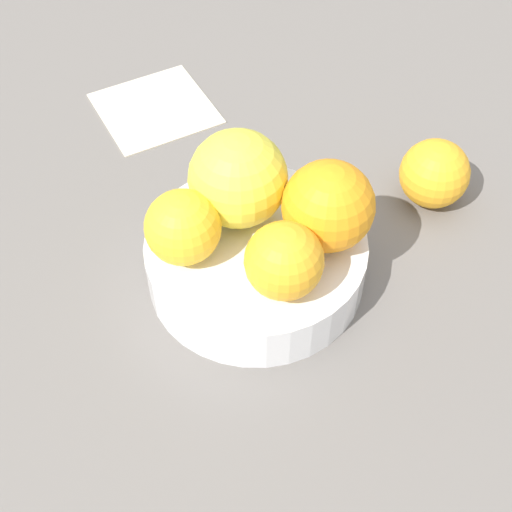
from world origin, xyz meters
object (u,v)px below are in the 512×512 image
at_px(orange_in_bowl_3, 284,261).
at_px(folded_napkin, 155,108).
at_px(fruit_bowl, 256,260).
at_px(orange_loose_0, 434,174).
at_px(orange_in_bowl_0, 183,227).
at_px(orange_in_bowl_2, 238,179).
at_px(orange_in_bowl_1, 328,207).

height_order(orange_in_bowl_3, folded_napkin, orange_in_bowl_3).
distance_m(fruit_bowl, orange_in_bowl_3, 0.08).
xyz_separation_m(orange_in_bowl_3, orange_loose_0, (-0.16, -0.13, -0.04)).
distance_m(orange_in_bowl_0, orange_in_bowl_2, 0.06).
xyz_separation_m(orange_in_bowl_2, folded_napkin, (0.08, -0.21, -0.09)).
bearing_deg(orange_in_bowl_1, folded_napkin, -58.57).
bearing_deg(orange_in_bowl_1, orange_in_bowl_0, 2.88).
relative_size(fruit_bowl, orange_in_bowl_3, 3.03).
distance_m(fruit_bowl, orange_in_bowl_1, 0.09).
bearing_deg(folded_napkin, orange_in_bowl_0, 97.07).
distance_m(orange_in_bowl_3, orange_loose_0, 0.21).
relative_size(orange_in_bowl_0, folded_napkin, 0.53).
xyz_separation_m(orange_in_bowl_0, orange_in_bowl_1, (-0.12, -0.01, 0.01)).
distance_m(fruit_bowl, orange_in_bowl_2, 0.08).
bearing_deg(orange_in_bowl_2, orange_in_bowl_3, 109.73).
height_order(fruit_bowl, orange_loose_0, orange_loose_0).
height_order(orange_in_bowl_2, folded_napkin, orange_in_bowl_2).
height_order(orange_in_bowl_1, folded_napkin, orange_in_bowl_1).
bearing_deg(orange_in_bowl_0, folded_napkin, -82.93).
bearing_deg(folded_napkin, orange_in_bowl_3, 110.31).
xyz_separation_m(fruit_bowl, orange_in_bowl_3, (-0.02, 0.05, 0.06)).
bearing_deg(orange_loose_0, orange_in_bowl_1, 34.96).
bearing_deg(orange_in_bowl_2, orange_loose_0, -165.84).
bearing_deg(folded_napkin, fruit_bowl, 110.38).
relative_size(fruit_bowl, orange_in_bowl_0, 3.04).
bearing_deg(orange_in_bowl_3, folded_napkin, -69.69).
relative_size(orange_in_bowl_3, orange_loose_0, 0.94).
xyz_separation_m(orange_in_bowl_1, folded_napkin, (0.15, -0.24, -0.08)).
relative_size(orange_loose_0, folded_napkin, 0.57).
distance_m(orange_loose_0, folded_napkin, 0.31).
distance_m(orange_in_bowl_1, orange_loose_0, 0.15).
bearing_deg(orange_in_bowl_3, orange_in_bowl_1, -130.83).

